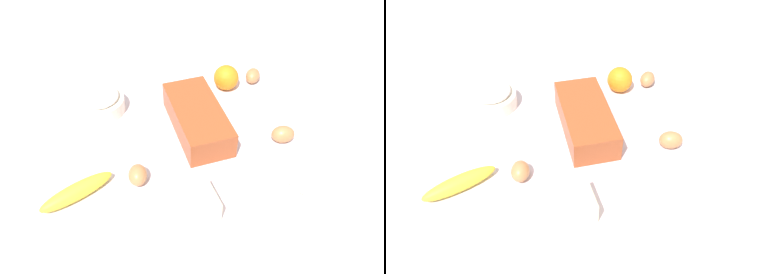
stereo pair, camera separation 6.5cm
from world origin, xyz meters
The scene contains 10 objects.
ground_plane centered at (0.00, 0.00, -0.01)m, with size 2.40×2.40×0.02m, color silver.
loaf_pan centered at (-0.07, 0.02, 0.04)m, with size 0.30×0.18×0.08m.
flour_bowl centered at (0.18, 0.27, 0.03)m, with size 0.15×0.15×0.07m.
sugar_bowl centered at (-0.19, -0.26, 0.04)m, with size 0.15×0.15×0.08m.
banana centered at (0.14, -0.30, 0.02)m, with size 0.19×0.04×0.04m, color yellow.
orange_fruit centered at (-0.26, 0.14, 0.04)m, with size 0.08×0.08×0.08m, color orange.
butter_block centered at (0.21, 0.00, 0.03)m, with size 0.09×0.06×0.06m, color #F4EDB2.
egg_near_butter centered at (0.00, 0.26, 0.02)m, with size 0.05×0.05×0.07m, color #B97D4C.
egg_beside_bowl centered at (0.10, -0.15, 0.02)m, with size 0.05×0.05×0.06m, color #B87C4B.
egg_loose centered at (-0.29, 0.23, 0.02)m, with size 0.05×0.05×0.06m, color #B67B4A.
Camera 2 is at (0.73, -0.01, 0.75)m, focal length 35.07 mm.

